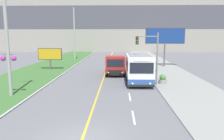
{
  "coord_description": "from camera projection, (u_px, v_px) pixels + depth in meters",
  "views": [
    {
      "loc": [
        1.78,
        -9.93,
        5.1
      ],
      "look_at": [
        1.1,
        13.29,
        1.4
      ],
      "focal_mm": 35.0,
      "sensor_mm": 36.0,
      "label": 1
    }
  ],
  "objects": [
    {
      "name": "planter_round_second",
      "position": [
        153.0,
        72.0,
        27.99
      ],
      "size": [
        0.85,
        0.85,
        0.96
      ],
      "color": "gray",
      "rests_on": "sidewalk_right"
    },
    {
      "name": "lane_marking_centre",
      "position": [
        93.0,
        125.0,
        12.5
      ],
      "size": [
        2.88,
        140.0,
        0.01
      ],
      "color": "gold",
      "rests_on": "ground_plane"
    },
    {
      "name": "apartment_block_background",
      "position": [
        113.0,
        20.0,
        70.33
      ],
      "size": [
        80.0,
        8.04,
        20.09
      ],
      "color": "gray",
      "rests_on": "ground_plane"
    },
    {
      "name": "planter_round_third",
      "position": [
        148.0,
        66.0,
        33.01
      ],
      "size": [
        0.95,
        0.95,
        1.02
      ],
      "color": "gray",
      "rests_on": "sidewalk_right"
    },
    {
      "name": "planter_round_near",
      "position": [
        163.0,
        79.0,
        22.95
      ],
      "size": [
        0.85,
        0.85,
        1.0
      ],
      "color": "gray",
      "rests_on": "sidewalk_right"
    },
    {
      "name": "traffic_light_mast",
      "position": [
        151.0,
        52.0,
        21.98
      ],
      "size": [
        2.28,
        0.32,
        5.39
      ],
      "color": "slate",
      "rests_on": "ground_plane"
    },
    {
      "name": "city_bus",
      "position": [
        139.0,
        69.0,
        23.16
      ],
      "size": [
        2.69,
        5.65,
        3.13
      ],
      "color": "white",
      "rests_on": "ground_plane"
    },
    {
      "name": "dump_truck",
      "position": [
        116.0,
        65.0,
        27.98
      ],
      "size": [
        2.48,
        6.11,
        2.52
      ],
      "color": "black",
      "rests_on": "ground_plane"
    },
    {
      "name": "utility_pole_far",
      "position": [
        74.0,
        34.0,
        45.0
      ],
      "size": [
        1.8,
        0.28,
        10.68
      ],
      "color": "#9E9E99",
      "rests_on": "ground_plane"
    },
    {
      "name": "billboard_small",
      "position": [
        50.0,
        55.0,
        32.55
      ],
      "size": [
        3.53,
        0.24,
        3.19
      ],
      "color": "#59595B",
      "rests_on": "ground_plane"
    },
    {
      "name": "billboard_large",
      "position": [
        165.0,
        37.0,
        34.82
      ],
      "size": [
        6.24,
        0.24,
        6.26
      ],
      "color": "#59595B",
      "rests_on": "ground_plane"
    },
    {
      "name": "utility_pole_near",
      "position": [
        7.0,
        38.0,
        17.88
      ],
      "size": [
        1.8,
        0.44,
        10.26
      ],
      "color": "#9E9E99",
      "rests_on": "ground_plane"
    }
  ]
}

